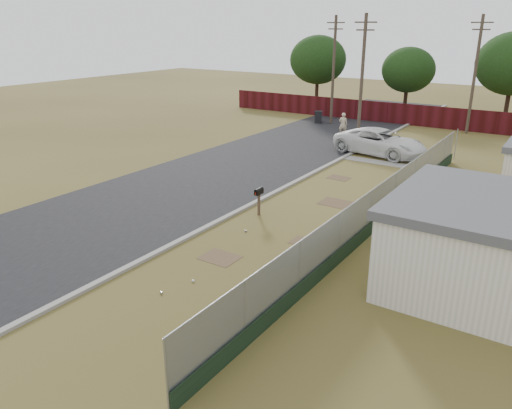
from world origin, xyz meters
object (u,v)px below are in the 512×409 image
Objects in this scene: pickup_truck at (380,142)px; fire_hydrant at (246,306)px; pedestrian at (343,124)px; trash_bin at (318,117)px; mailbox at (259,194)px.

fire_hydrant is at bearing -159.86° from pickup_truck.
pedestrian is 5.60m from trash_bin.
trash_bin is (-12.34, 29.37, 0.13)m from fire_hydrant.
mailbox is at bearing 84.54° from pedestrian.
fire_hydrant is 0.48× the size of pedestrian.
pedestrian is (-3.96, 18.17, -0.13)m from mailbox.
mailbox is 1.25× the size of trash_bin.
pickup_truck is at bearing 119.64° from pedestrian.
pickup_truck is at bearing 99.91° from fire_hydrant.
pedestrian is at bearing 57.63° from pickup_truck.
fire_hydrant is at bearing 90.24° from pedestrian.
pedestrian is at bearing -43.52° from trash_bin.
pedestrian is at bearing 107.99° from fire_hydrant.
fire_hydrant is 8.55m from mailbox.
mailbox is 0.72× the size of pedestrian.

